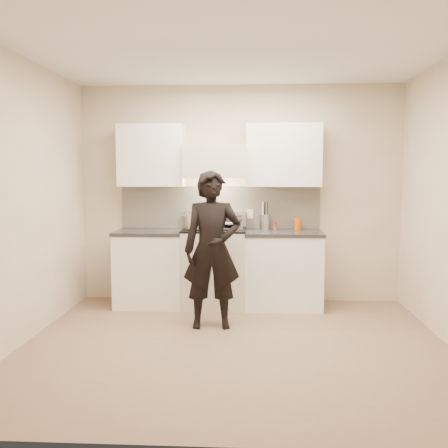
% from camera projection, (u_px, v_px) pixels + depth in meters
% --- Properties ---
extents(ground_plane, '(4.00, 4.00, 0.00)m').
position_uv_depth(ground_plane, '(235.00, 346.00, 4.67)').
color(ground_plane, '#866C53').
extents(room_shell, '(4.04, 3.54, 2.70)m').
position_uv_depth(room_shell, '(231.00, 174.00, 4.88)').
color(room_shell, beige).
rests_on(room_shell, ground).
extents(stove, '(0.76, 0.65, 0.96)m').
position_uv_depth(stove, '(214.00, 267.00, 6.05)').
color(stove, beige).
rests_on(stove, ground).
extents(counter_right, '(0.92, 0.67, 0.92)m').
position_uv_depth(counter_right, '(283.00, 269.00, 6.01)').
color(counter_right, white).
rests_on(counter_right, ground).
extents(counter_left, '(0.82, 0.67, 0.92)m').
position_uv_depth(counter_left, '(151.00, 268.00, 6.09)').
color(counter_left, white).
rests_on(counter_left, ground).
extents(wok, '(0.38, 0.47, 0.31)m').
position_uv_depth(wok, '(228.00, 218.00, 6.13)').
color(wok, silver).
rests_on(wok, stove).
extents(stock_pot, '(0.37, 0.31, 0.17)m').
position_uv_depth(stock_pot, '(197.00, 221.00, 5.90)').
color(stock_pot, silver).
rests_on(stock_pot, stove).
extents(utensil_crock, '(0.13, 0.13, 0.34)m').
position_uv_depth(utensil_crock, '(265.00, 221.00, 6.19)').
color(utensil_crock, '#B7B7B7').
rests_on(utensil_crock, counter_right).
extents(spice_jar, '(0.04, 0.04, 0.09)m').
position_uv_depth(spice_jar, '(275.00, 226.00, 6.15)').
color(spice_jar, '#C54F11').
rests_on(spice_jar, counter_right).
extents(oil_glass, '(0.08, 0.08, 0.14)m').
position_uv_depth(oil_glass, '(298.00, 224.00, 6.12)').
color(oil_glass, '#C65403').
rests_on(oil_glass, counter_right).
extents(person, '(0.63, 0.45, 1.64)m').
position_uv_depth(person, '(212.00, 250.00, 5.17)').
color(person, black).
rests_on(person, ground).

